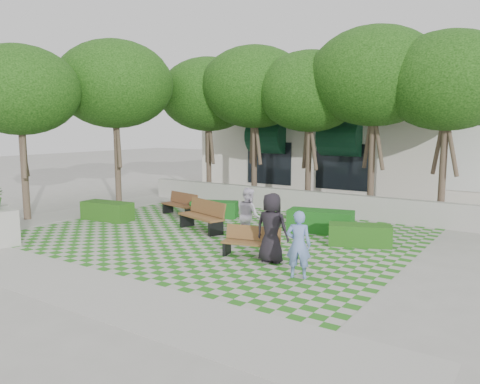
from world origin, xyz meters
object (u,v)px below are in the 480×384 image
Objects in this scene: bench_mid at (203,216)px; hedge_midleft at (214,209)px; hedge_midright at (320,221)px; person_dark at (272,228)px; bench_west at (180,205)px; person_blue at (298,244)px; hedge_west at (107,211)px; hedge_east at (360,235)px; person_white at (249,215)px; bench_east at (251,242)px.

bench_mid is 2.41m from hedge_midleft.
person_dark reaches higher than hedge_midright.
person_dark is at bearing -16.78° from bench_west.
person_blue is (4.97, -2.68, 0.31)m from bench_mid.
bench_mid is at bearing -47.50° from person_blue.
bench_west reaches higher than hedge_west.
hedge_midright reaches higher than hedge_east.
hedge_midleft is at bearing 135.12° from bench_mid.
person_white is at bearing 1.08° from hedge_west.
person_white is at bearing 112.30° from bench_east.
bench_west is 1.00× the size of hedge_midleft.
person_dark reaches higher than person_blue.
hedge_east is 3.76m from person_blue.
hedge_west is at bearing -13.22° from person_dark.
bench_east is 1.02× the size of person_blue.
bench_east is at bearing -12.32° from bench_mid.
person_blue is (1.88, -0.91, 0.41)m from bench_east.
bench_mid is 3.97m from hedge_midright.
hedge_midright reaches higher than hedge_west.
hedge_west is 8.05m from person_dark.
person_dark is at bearing -113.90° from hedge_east.
bench_mid is 1.04× the size of hedge_west.
person_blue reaches higher than hedge_midright.
bench_west is 5.09m from person_white.
bench_mid is at bearing -30.54° from person_dark.
hedge_east is at bearing 8.38° from bench_west.
bench_mid is at bearing -62.35° from hedge_midleft.
hedge_east is at bearing -118.66° from person_white.
bench_west is 0.84× the size of hedge_midright.
hedge_midright is 1.19× the size of hedge_midleft.
bench_mid reaches higher than bench_west.
hedge_west is (-7.21, 1.16, -0.05)m from bench_east.
hedge_east is at bearing -29.39° from hedge_midright.
bench_mid reaches higher than hedge_east.
hedge_west is (-7.54, -2.60, -0.03)m from hedge_midright.
person_dark is (6.25, -3.55, 0.48)m from bench_west.
person_white is (-1.64, 1.43, -0.07)m from person_dark.
hedge_midleft is at bearing 170.15° from hedge_east.
person_white reaches higher than person_blue.
hedge_east is at bearing 10.12° from hedge_west.
hedge_west is (-1.68, -2.24, -0.08)m from bench_west.
hedge_west is at bearing -114.02° from bench_west.
bench_mid is 0.97× the size of hedge_midright.
bench_east reaches higher than hedge_midright.
hedge_east is 3.36m from person_white.
hedge_midright is (0.34, 3.77, -0.02)m from bench_east.
hedge_midright is at bearing 47.71° from bench_mid.
hedge_east is 1.01× the size of hedge_midleft.
bench_mid is (-3.09, 1.77, 0.10)m from bench_east.
bench_mid is at bearing -149.76° from hedge_midright.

